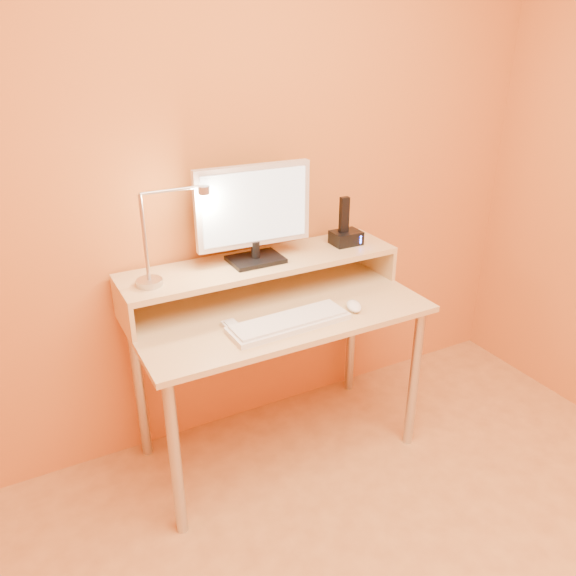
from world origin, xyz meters
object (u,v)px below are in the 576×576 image
monitor_panel (253,206)px  remote_control (238,332)px  lamp_base (149,282)px  keyboard (289,323)px  phone_dock (346,238)px  mouse (354,306)px

monitor_panel → remote_control: bearing=-123.0°
lamp_base → keyboard: lamp_base is taller
lamp_base → keyboard: 0.56m
phone_dock → mouse: phone_dock is taller
phone_dock → keyboard: 0.57m
lamp_base → phone_dock: size_ratio=0.77×
lamp_base → remote_control: lamp_base is taller
phone_dock → remote_control: size_ratio=0.65×
monitor_panel → remote_control: size_ratio=2.42×
monitor_panel → lamp_base: monitor_panel is taller
keyboard → mouse: mouse is taller
monitor_panel → phone_dock: 0.50m
monitor_panel → lamp_base: 0.51m
monitor_panel → phone_dock: monitor_panel is taller
monitor_panel → mouse: (0.30, -0.32, -0.38)m
phone_dock → remote_control: phone_dock is taller
phone_dock → keyboard: bearing=-145.3°
lamp_base → mouse: bearing=-20.2°
lamp_base → remote_control: (0.25, -0.24, -0.16)m
mouse → remote_control: bearing=-164.0°
keyboard → remote_control: keyboard is taller
monitor_panel → remote_control: 0.52m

